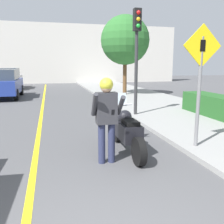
{
  "coord_description": "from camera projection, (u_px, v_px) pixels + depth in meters",
  "views": [
    {
      "loc": [
        -0.24,
        -1.86,
        1.94
      ],
      "look_at": [
        1.1,
        3.49,
        0.89
      ],
      "focal_mm": 40.0,
      "sensor_mm": 36.0,
      "label": 1
    }
  ],
  "objects": [
    {
      "name": "traffic_light",
      "position": [
        137.0,
        42.0,
        8.9
      ],
      "size": [
        0.26,
        0.3,
        3.76
      ],
      "color": "#2D2D30",
      "rests_on": "sidewalk_curb"
    },
    {
      "name": "building_backdrop",
      "position": [
        50.0,
        54.0,
        26.4
      ],
      "size": [
        28.0,
        1.2,
        6.18
      ],
      "color": "beige",
      "rests_on": "ground"
    },
    {
      "name": "crossing_sign",
      "position": [
        200.0,
        75.0,
        5.41
      ],
      "size": [
        0.91,
        0.08,
        2.68
      ],
      "color": "slate",
      "rests_on": "sidewalk_curb"
    },
    {
      "name": "street_tree",
      "position": [
        125.0,
        40.0,
        15.13
      ],
      "size": [
        2.97,
        2.97,
        4.79
      ],
      "color": "brown",
      "rests_on": "sidewalk_curb"
    },
    {
      "name": "person_biker",
      "position": [
        107.0,
        112.0,
        4.84
      ],
      "size": [
        0.59,
        0.47,
        1.7
      ],
      "color": "#282D4C",
      "rests_on": "ground"
    },
    {
      "name": "motorcycle",
      "position": [
        126.0,
        131.0,
        5.58
      ],
      "size": [
        0.62,
        2.17,
        1.27
      ],
      "color": "black",
      "rests_on": "ground"
    },
    {
      "name": "road_center_line",
      "position": [
        39.0,
        128.0,
        7.77
      ],
      "size": [
        0.12,
        36.0,
        0.01
      ],
      "color": "yellow",
      "rests_on": "ground"
    },
    {
      "name": "hedge_row",
      "position": [
        223.0,
        107.0,
        8.69
      ],
      "size": [
        0.9,
        3.92,
        0.74
      ],
      "color": "#235623",
      "rests_on": "sidewalk_curb"
    },
    {
      "name": "parked_car_blue",
      "position": [
        3.0,
        84.0,
        14.66
      ],
      "size": [
        1.88,
        4.2,
        1.68
      ],
      "color": "black",
      "rests_on": "ground"
    },
    {
      "name": "parked_car_silver",
      "position": [
        9.0,
        78.0,
        20.36
      ],
      "size": [
        1.88,
        4.2,
        1.68
      ],
      "color": "black",
      "rests_on": "ground"
    }
  ]
}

